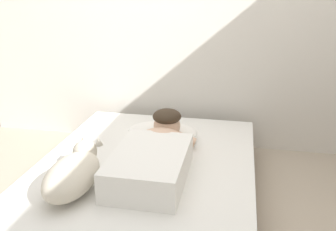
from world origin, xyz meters
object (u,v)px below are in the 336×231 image
bed (144,187)px  coffee_cup (186,142)px  person_lying (155,153)px  pillow (162,132)px  dog (74,172)px  cell_phone (176,166)px

bed → coffee_cup: (0.21, 0.35, 0.18)m
person_lying → coffee_cup: 0.39m
pillow → dog: bearing=-112.5°
pillow → coffee_cup: bearing=-30.7°
bed → cell_phone: cell_phone is taller
pillow → cell_phone: bearing=-66.5°
bed → person_lying: bearing=-3.5°
pillow → person_lying: 0.48m
person_lying → dog: (-0.39, -0.32, -0.00)m
pillow → person_lying: (0.06, -0.47, 0.05)m
dog → cell_phone: size_ratio=4.11×
person_lying → dog: size_ratio=1.60×
bed → dog: size_ratio=3.40×
coffee_cup → pillow: bearing=149.3°
cell_phone → pillow: bearing=113.5°
bed → cell_phone: bearing=14.1°
pillow → person_lying: person_lying is taller
coffee_cup → cell_phone: (-0.01, -0.30, -0.03)m
coffee_cup → cell_phone: size_ratio=0.89×
bed → pillow: 0.51m
bed → person_lying: person_lying is taller
coffee_cup → person_lying: bearing=-110.6°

